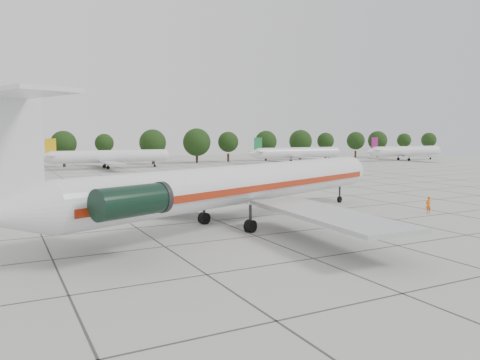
{
  "coord_description": "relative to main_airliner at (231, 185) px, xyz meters",
  "views": [
    {
      "loc": [
        -27.09,
        -41.6,
        8.62
      ],
      "look_at": [
        -3.47,
        3.59,
        3.5
      ],
      "focal_mm": 35.0,
      "sensor_mm": 36.0,
      "label": 1
    }
  ],
  "objects": [
    {
      "name": "tree_line",
      "position": [
        -3.58,
        88.54,
        2.1
      ],
      "size": [
        249.86,
        8.44,
        10.22
      ],
      "color": "#332114",
      "rests_on": "ground"
    },
    {
      "name": "ground_crew",
      "position": [
        22.13,
        -3.28,
        -2.96
      ],
      "size": [
        0.68,
        0.45,
        1.84
      ],
      "primitive_type": "imported",
      "rotation": [
        0.0,
        0.0,
        3.13
      ],
      "color": "orange",
      "rests_on": "ground"
    },
    {
      "name": "bg_airliner_d",
      "position": [
        58.94,
        74.85,
        -0.97
      ],
      "size": [
        28.24,
        27.2,
        7.4
      ],
      "color": "silver",
      "rests_on": "ground"
    },
    {
      "name": "main_airliner",
      "position": [
        0.0,
        0.0,
        0.0
      ],
      "size": [
        45.38,
        34.33,
        11.0
      ],
      "rotation": [
        0.0,
        0.0,
        0.37
      ],
      "color": "silver",
      "rests_on": "ground"
    },
    {
      "name": "bg_airliner_e",
      "position": [
        96.74,
        69.39,
        -0.97
      ],
      "size": [
        28.24,
        27.2,
        7.4
      ],
      "color": "silver",
      "rests_on": "ground"
    },
    {
      "name": "bg_airliner_c",
      "position": [
        5.49,
        77.76,
        -0.97
      ],
      "size": [
        28.24,
        27.2,
        7.4
      ],
      "color": "silver",
      "rests_on": "ground"
    },
    {
      "name": "apron_joints",
      "position": [
        8.1,
        18.54,
        -3.88
      ],
      "size": [
        170.0,
        170.0,
        0.02
      ],
      "primitive_type": "cube",
      "color": "#383838",
      "rests_on": "ground"
    },
    {
      "name": "ground",
      "position": [
        8.1,
        3.54,
        -3.88
      ],
      "size": [
        260.0,
        260.0,
        0.0
      ],
      "primitive_type": "plane",
      "color": "#A8A8A1",
      "rests_on": "ground"
    }
  ]
}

